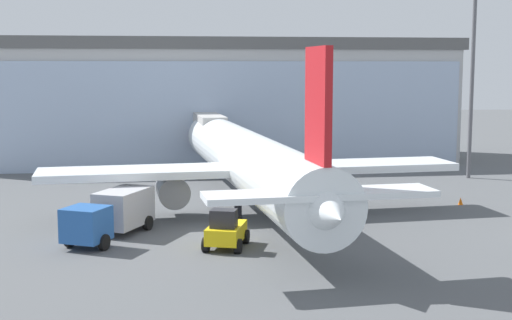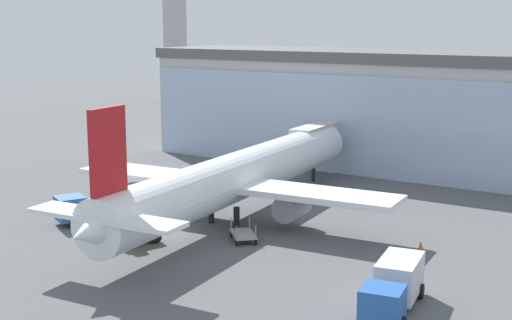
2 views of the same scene
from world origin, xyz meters
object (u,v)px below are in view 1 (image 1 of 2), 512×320
Objects in this scene: safety_cone_wingtip at (461,201)px; safety_cone_nose at (235,235)px; apron_light_mast at (473,62)px; airplane at (249,162)px; catering_truck at (112,213)px; pushback_tug at (226,231)px; baggage_cart at (319,218)px; jet_bridge at (207,128)px.

safety_cone_nose is at bearing -152.64° from safety_cone_wingtip.
apron_light_mast is 31.90× the size of safety_cone_nose.
airplane is 11.22m from catering_truck.
catering_truck is 13.73× the size of safety_cone_nose.
airplane is 8.77m from safety_cone_nose.
catering_truck is at bearing 79.53° from pushback_tug.
catering_truck is 7.32m from pushback_tug.
apron_light_mast reaches higher than baggage_cart.
catering_truck is 13.00m from baggage_cart.
jet_bridge is 27.14m from safety_cone_nose.
safety_cone_nose is at bearing -2.77° from pushback_tug.
safety_cone_nose and safety_cone_wingtip have the same top height.
airplane is 10.49m from pushback_tug.
jet_bridge reaches higher than safety_cone_wingtip.
jet_bridge is 0.30× the size of airplane.
safety_cone_wingtip is at bearing -139.88° from jet_bridge.
baggage_cart is at bearing -133.66° from apron_light_mast.
baggage_cart is 6.43m from safety_cone_nose.
baggage_cart is (6.39, -23.72, -3.83)m from jet_bridge.
pushback_tug is (-6.27, -5.05, 0.47)m from baggage_cart.
apron_light_mast is (23.69, -5.59, 6.16)m from jet_bridge.
jet_bridge is 3.39× the size of pushback_tug.
apron_light_mast is at bearing 42.81° from safety_cone_nose.
baggage_cart is 0.88× the size of pushback_tug.
baggage_cart is (4.08, -4.88, -3.04)m from airplane.
catering_truck is 2.12× the size of pushback_tug.
catering_truck is at bearing -162.61° from safety_cone_wingtip.
airplane is 7.05m from baggage_cart.
baggage_cart is at bearing -153.40° from safety_cone_wingtip.
apron_light_mast is 26.09m from airplane.
pushback_tug is at bearing 161.16° from airplane.
safety_cone_wingtip is (17.32, 8.96, 0.00)m from safety_cone_nose.
catering_truck is at bearing 169.90° from safety_cone_nose.
safety_cone_nose is 1.00× the size of safety_cone_wingtip.
airplane reaches higher than safety_cone_wingtip.
pushback_tug is at bearing -148.75° from safety_cone_wingtip.
jet_bridge is 21.96× the size of safety_cone_nose.
safety_cone_nose is (-5.63, -3.11, -0.23)m from baggage_cart.
jet_bridge is 18.99m from airplane.
safety_cone_wingtip is (17.97, 10.90, -0.70)m from pushback_tug.
apron_light_mast reaches higher than airplane.
apron_light_mast reaches higher than catering_truck.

